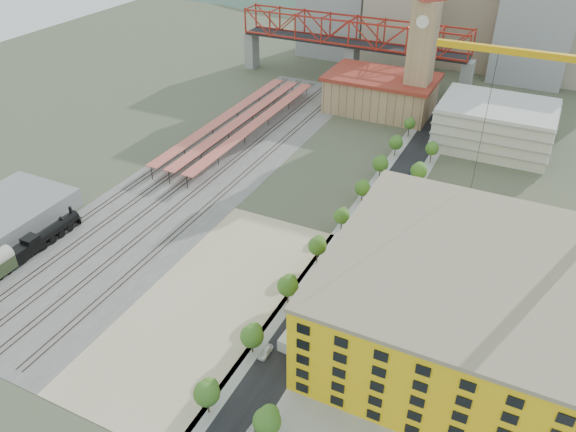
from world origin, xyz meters
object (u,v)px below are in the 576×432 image
at_px(site_trailer_b, 316,301).
at_px(site_trailer_c, 331,279).
at_px(site_trailer_d, 351,247).
at_px(clock_tower, 424,36).
at_px(locomotive, 44,238).
at_px(site_trailer_a, 295,332).
at_px(construction_building, 454,299).
at_px(car_0, 266,352).

height_order(site_trailer_b, site_trailer_c, site_trailer_b).
height_order(site_trailer_b, site_trailer_d, site_trailer_d).
distance_m(clock_tower, locomotive, 128.75).
xyz_separation_m(site_trailer_a, site_trailer_b, (0.00, 9.88, -0.01)).
bearing_deg(site_trailer_c, locomotive, -155.06).
relative_size(construction_building, site_trailer_c, 5.86).
bearing_deg(car_0, locomotive, 173.48).
relative_size(locomotive, site_trailer_a, 2.49).
bearing_deg(car_0, site_trailer_a, 65.86).
relative_size(site_trailer_b, site_trailer_c, 1.11).
bearing_deg(locomotive, car_0, -6.98).
bearing_deg(construction_building, site_trailer_c, 169.57).
distance_m(locomotive, site_trailer_c, 68.07).
bearing_deg(clock_tower, construction_building, -71.22).
height_order(construction_building, locomotive, construction_building).
height_order(site_trailer_d, car_0, site_trailer_d).
distance_m(site_trailer_c, car_0, 24.54).
xyz_separation_m(locomotive, site_trailer_d, (66.00, 29.27, -0.85)).
height_order(site_trailer_b, car_0, site_trailer_b).
height_order(construction_building, site_trailer_c, construction_building).
distance_m(construction_building, site_trailer_a, 30.18).
bearing_deg(site_trailer_a, car_0, -111.97).
height_order(clock_tower, locomotive, clock_tower).
distance_m(site_trailer_c, site_trailer_d, 12.62).
bearing_deg(construction_building, site_trailer_a, -153.41).
xyz_separation_m(clock_tower, construction_building, (34.00, -99.99, -19.29)).
relative_size(locomotive, site_trailer_b, 2.50).
xyz_separation_m(construction_building, locomotive, (-92.00, -11.86, -7.17)).
height_order(site_trailer_c, site_trailer_d, site_trailer_d).
distance_m(construction_building, site_trailer_c, 27.69).
height_order(locomotive, site_trailer_a, locomotive).
bearing_deg(site_trailer_d, construction_building, -33.23).
height_order(clock_tower, site_trailer_b, clock_tower).
height_order(site_trailer_a, site_trailer_d, site_trailer_d).
distance_m(clock_tower, construction_building, 107.36).
xyz_separation_m(construction_building, site_trailer_a, (-26.00, -13.01, -8.09)).
xyz_separation_m(construction_building, site_trailer_d, (-26.00, 17.41, -8.02)).
xyz_separation_m(site_trailer_b, site_trailer_c, (0.00, 7.91, -0.13)).
distance_m(site_trailer_b, site_trailer_d, 20.54).
bearing_deg(site_trailer_c, clock_tower, 105.59).
relative_size(construction_building, locomotive, 2.10).
distance_m(site_trailer_b, site_trailer_c, 7.92).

